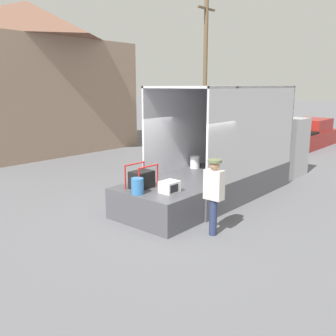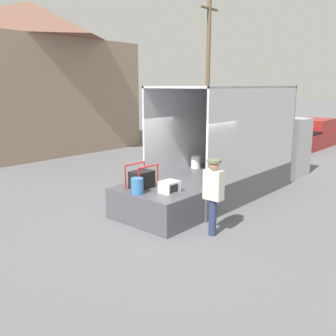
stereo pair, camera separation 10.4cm
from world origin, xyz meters
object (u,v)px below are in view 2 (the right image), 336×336
Objects in this scene: box_truck at (250,157)px; utility_pole at (208,67)px; microwave at (169,187)px; portable_generator at (142,179)px; worker_person at (213,189)px; pickup_truck_red at (309,136)px; orange_bucket at (137,186)px.

utility_pole reaches higher than box_truck.
microwave is 0.83m from portable_generator.
worker_person is (0.22, -2.06, 0.06)m from portable_generator.
worker_person reaches higher than portable_generator.
box_truck is at bearing -137.85° from utility_pole.
box_truck is 4.97m from worker_person.
microwave is 0.05× the size of utility_pole.
worker_person reaches higher than pickup_truck_red.
microwave is at bearing 94.21° from worker_person.
orange_bucket is at bearing -147.41° from portable_generator.
box_truck is 13.33m from utility_pole.
utility_pole is (14.18, 10.30, 3.47)m from worker_person.
microwave is at bearing -39.80° from orange_bucket.
worker_person is at bearing -85.79° from microwave.
orange_bucket is at bearing 111.84° from worker_person.
utility_pole is (9.52, 8.61, 3.62)m from box_truck.
orange_bucket is 0.07× the size of pickup_truck_red.
worker_person reaches higher than microwave.
box_truck is at bearing -0.75° from orange_bucket.
pickup_truck_red is at bearing -89.21° from utility_pole.
utility_pole is (14.89, 8.54, 3.57)m from orange_bucket.
portable_generator is 16.97m from utility_pole.
worker_person is (-4.67, -1.69, 0.15)m from box_truck.
microwave is 0.63× the size of portable_generator.
box_truck is at bearing -170.65° from pickup_truck_red.
pickup_truck_red reaches higher than microwave.
box_truck is at bearing 19.86° from worker_person.
pickup_truck_red reaches higher than portable_generator.
portable_generator is at bearing 99.10° from microwave.
pickup_truck_red is at bearing 5.76° from orange_bucket.
utility_pole is at bearing 42.15° from box_truck.
portable_generator is at bearing 175.58° from box_truck.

